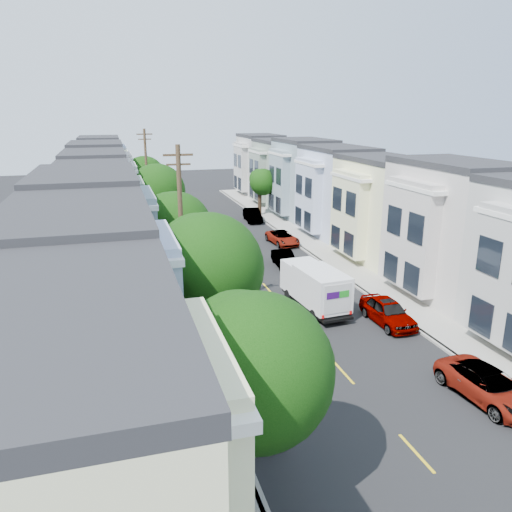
{
  "coord_description": "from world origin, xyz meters",
  "views": [
    {
      "loc": [
        -9.74,
        -25.04,
        11.83
      ],
      "look_at": [
        -0.61,
        6.79,
        2.2
      ],
      "focal_mm": 35.0,
      "sensor_mm": 36.0,
      "label": 1
    }
  ],
  "objects_px": {
    "tree_d": "(156,192)",
    "parked_right_a": "(489,386)",
    "tree_c": "(174,228)",
    "parked_right_c": "(283,238)",
    "tree_e": "(144,177)",
    "parked_right_b": "(388,312)",
    "tree_far_r": "(262,183)",
    "lead_sedan": "(284,259)",
    "fedex_truck": "(315,286)",
    "tree_b": "(206,269)",
    "tree_a": "(251,372)",
    "parked_left_c": "(211,312)",
    "parked_right_d": "(253,215)",
    "parked_left_d": "(182,256)",
    "utility_pole_far": "(147,178)",
    "parked_left_b": "(258,404)",
    "utility_pole_near": "(182,236)"
  },
  "relations": [
    {
      "from": "tree_d",
      "to": "parked_right_a",
      "type": "bearing_deg",
      "value": -67.51
    },
    {
      "from": "tree_c",
      "to": "parked_right_c",
      "type": "xyz_separation_m",
      "value": [
        11.2,
        11.68,
        -4.23
      ]
    },
    {
      "from": "tree_e",
      "to": "parked_right_b",
      "type": "xyz_separation_m",
      "value": [
        11.2,
        -34.78,
        -3.91
      ]
    },
    {
      "from": "tree_far_r",
      "to": "lead_sedan",
      "type": "xyz_separation_m",
      "value": [
        -4.12,
        -19.85,
        -3.27
      ]
    },
    {
      "from": "tree_d",
      "to": "parked_right_b",
      "type": "height_order",
      "value": "tree_d"
    },
    {
      "from": "tree_far_r",
      "to": "parked_right_b",
      "type": "bearing_deg",
      "value": -93.58
    },
    {
      "from": "fedex_truck",
      "to": "parked_right_c",
      "type": "height_order",
      "value": "fedex_truck"
    },
    {
      "from": "fedex_truck",
      "to": "tree_e",
      "type": "bearing_deg",
      "value": 99.34
    },
    {
      "from": "tree_c",
      "to": "tree_e",
      "type": "xyz_separation_m",
      "value": [
        0.0,
        27.81,
        -0.2
      ]
    },
    {
      "from": "tree_far_r",
      "to": "tree_d",
      "type": "bearing_deg",
      "value": -135.23
    },
    {
      "from": "tree_b",
      "to": "fedex_truck",
      "type": "relative_size",
      "value": 1.4
    },
    {
      "from": "parked_right_c",
      "to": "tree_e",
      "type": "bearing_deg",
      "value": 120.19
    },
    {
      "from": "tree_a",
      "to": "parked_left_c",
      "type": "relative_size",
      "value": 1.47
    },
    {
      "from": "tree_a",
      "to": "parked_right_d",
      "type": "height_order",
      "value": "tree_a"
    },
    {
      "from": "tree_a",
      "to": "parked_right_c",
      "type": "bearing_deg",
      "value": 69.32
    },
    {
      "from": "tree_c",
      "to": "parked_left_c",
      "type": "xyz_separation_m",
      "value": [
        1.4,
        -4.16,
        -4.13
      ]
    },
    {
      "from": "parked_left_d",
      "to": "parked_right_b",
      "type": "height_order",
      "value": "parked_left_d"
    },
    {
      "from": "utility_pole_far",
      "to": "parked_right_b",
      "type": "bearing_deg",
      "value": -69.23
    },
    {
      "from": "tree_c",
      "to": "parked_right_c",
      "type": "height_order",
      "value": "tree_c"
    },
    {
      "from": "tree_e",
      "to": "parked_left_c",
      "type": "xyz_separation_m",
      "value": [
        1.4,
        -31.97,
        -3.94
      ]
    },
    {
      "from": "tree_far_r",
      "to": "parked_right_b",
      "type": "relative_size",
      "value": 1.21
    },
    {
      "from": "tree_far_r",
      "to": "tree_a",
      "type": "bearing_deg",
      "value": -107.09
    },
    {
      "from": "parked_left_b",
      "to": "lead_sedan",
      "type": "bearing_deg",
      "value": 73.55
    },
    {
      "from": "lead_sedan",
      "to": "parked_left_c",
      "type": "relative_size",
      "value": 0.79
    },
    {
      "from": "tree_b",
      "to": "parked_left_c",
      "type": "xyz_separation_m",
      "value": [
        1.4,
        6.75,
        -4.81
      ]
    },
    {
      "from": "utility_pole_far",
      "to": "tree_c",
      "type": "bearing_deg",
      "value": -90.01
    },
    {
      "from": "utility_pole_far",
      "to": "parked_right_a",
      "type": "height_order",
      "value": "utility_pole_far"
    },
    {
      "from": "tree_b",
      "to": "parked_right_c",
      "type": "relative_size",
      "value": 1.81
    },
    {
      "from": "tree_d",
      "to": "parked_left_b",
      "type": "distance_m",
      "value": 26.16
    },
    {
      "from": "utility_pole_near",
      "to": "fedex_truck",
      "type": "height_order",
      "value": "utility_pole_near"
    },
    {
      "from": "parked_left_b",
      "to": "parked_right_d",
      "type": "xyz_separation_m",
      "value": [
        9.8,
        35.84,
        0.02
      ]
    },
    {
      "from": "tree_c",
      "to": "tree_a",
      "type": "bearing_deg",
      "value": -90.0
    },
    {
      "from": "parked_left_c",
      "to": "parked_left_d",
      "type": "height_order",
      "value": "parked_left_d"
    },
    {
      "from": "parked_left_b",
      "to": "parked_right_c",
      "type": "bearing_deg",
      "value": 74.62
    },
    {
      "from": "tree_e",
      "to": "lead_sedan",
      "type": "relative_size",
      "value": 1.88
    },
    {
      "from": "parked_left_d",
      "to": "parked_right_d",
      "type": "distance_m",
      "value": 17.3
    },
    {
      "from": "tree_e",
      "to": "lead_sedan",
      "type": "height_order",
      "value": "tree_e"
    },
    {
      "from": "utility_pole_near",
      "to": "parked_right_b",
      "type": "height_order",
      "value": "utility_pole_near"
    },
    {
      "from": "tree_c",
      "to": "tree_d",
      "type": "distance_m",
      "value": 11.84
    },
    {
      "from": "tree_e",
      "to": "parked_right_d",
      "type": "distance_m",
      "value": 13.23
    },
    {
      "from": "tree_b",
      "to": "parked_left_b",
      "type": "height_order",
      "value": "tree_b"
    },
    {
      "from": "tree_d",
      "to": "utility_pole_near",
      "type": "xyz_separation_m",
      "value": [
        0.0,
        -15.27,
        -0.16
      ]
    },
    {
      "from": "parked_right_a",
      "to": "tree_c",
      "type": "bearing_deg",
      "value": 120.7
    },
    {
      "from": "tree_c",
      "to": "parked_right_c",
      "type": "distance_m",
      "value": 16.73
    },
    {
      "from": "tree_d",
      "to": "utility_pole_far",
      "type": "xyz_separation_m",
      "value": [
        0.0,
        10.73,
        -0.16
      ]
    },
    {
      "from": "utility_pole_far",
      "to": "parked_right_c",
      "type": "height_order",
      "value": "utility_pole_far"
    },
    {
      "from": "tree_d",
      "to": "utility_pole_far",
      "type": "distance_m",
      "value": 10.73
    },
    {
      "from": "lead_sedan",
      "to": "tree_d",
      "type": "bearing_deg",
      "value": 147.47
    },
    {
      "from": "tree_c",
      "to": "parked_left_c",
      "type": "bearing_deg",
      "value": -71.38
    },
    {
      "from": "tree_c",
      "to": "parked_left_b",
      "type": "relative_size",
      "value": 1.66
    }
  ]
}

